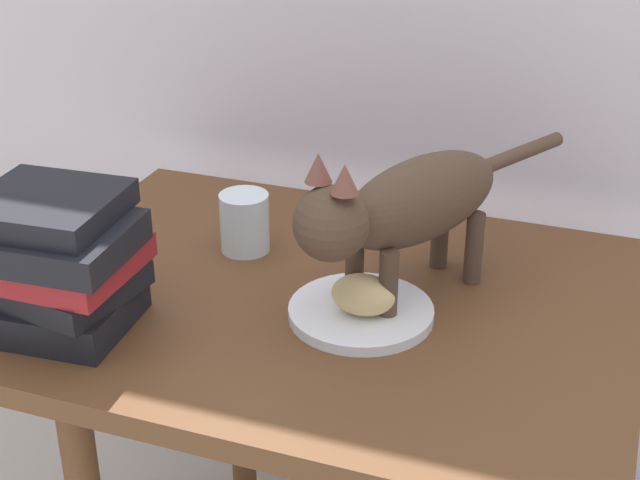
% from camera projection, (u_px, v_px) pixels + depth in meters
% --- Properties ---
extents(side_table, '(0.82, 0.63, 0.62)m').
position_uv_depth(side_table, '(320.00, 350.00, 1.27)').
color(side_table, brown).
rests_on(side_table, ground).
extents(plate, '(0.18, 0.18, 0.01)m').
position_uv_depth(plate, '(361.00, 312.00, 1.18)').
color(plate, white).
rests_on(plate, side_table).
extents(bread_roll, '(0.08, 0.06, 0.05)m').
position_uv_depth(bread_roll, '(363.00, 295.00, 1.15)').
color(bread_roll, '#E0BC7A').
rests_on(bread_roll, plate).
extents(cat, '(0.26, 0.43, 0.23)m').
position_uv_depth(cat, '(405.00, 206.00, 1.16)').
color(cat, '#4C3828').
rests_on(cat, side_table).
extents(book_stack, '(0.19, 0.18, 0.17)m').
position_uv_depth(book_stack, '(62.00, 262.00, 1.12)').
color(book_stack, black).
rests_on(book_stack, side_table).
extents(candle_jar, '(0.07, 0.07, 0.08)m').
position_uv_depth(candle_jar, '(245.00, 225.00, 1.33)').
color(candle_jar, silver).
rests_on(candle_jar, side_table).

